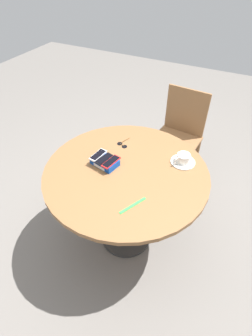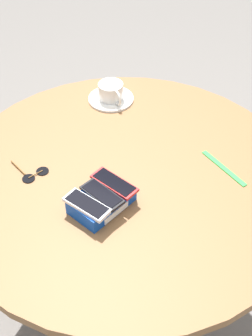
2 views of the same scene
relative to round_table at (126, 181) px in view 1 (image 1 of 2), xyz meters
The scene contains 11 objects.
ground_plane 0.64m from the round_table, ahead, with size 8.00×8.00×0.00m, color slate.
round_table is the anchor object (origin of this frame).
phone_box 0.20m from the round_table, behind, with size 0.19×0.14×0.05m.
phone_white 0.26m from the round_table, behind, with size 0.07×0.14×0.01m.
phone_black 0.22m from the round_table, behind, with size 0.08×0.14×0.01m.
phone_red 0.18m from the round_table, 168.97° to the right, with size 0.08×0.15×0.01m.
saucer 0.41m from the round_table, 38.48° to the left, with size 0.17×0.17×0.01m, color silver.
coffee_cup 0.41m from the round_table, 38.34° to the left, with size 0.09×0.11×0.06m.
lanyard_strap 0.32m from the round_table, 55.86° to the right, with size 0.19×0.02×0.00m, color green.
sunglasses 0.30m from the round_table, 121.89° to the left, with size 0.09×0.13×0.01m.
chair_near_window 0.94m from the round_table, 84.71° to the left, with size 0.45×0.45×0.89m.
Camera 1 is at (0.57, -1.13, 1.89)m, focal length 28.00 mm.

